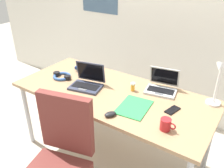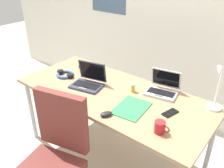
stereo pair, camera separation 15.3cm
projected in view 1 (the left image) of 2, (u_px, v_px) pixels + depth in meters
ground_plane at (112, 153)px, 2.47m from camera, size 12.00×12.00×0.00m
wall_back at (167, 9)px, 2.66m from camera, size 6.00×0.13×2.60m
desk at (112, 97)px, 2.15m from camera, size 1.80×0.80×0.74m
desk_lamp at (217, 84)px, 1.83m from camera, size 0.12×0.18×0.40m
laptop_front_left at (87, 82)px, 2.19m from camera, size 0.33×0.29×0.21m
laptop_by_keyboard at (162, 87)px, 2.12m from camera, size 0.31×0.28×0.20m
computer_mouse at (110, 114)px, 1.79m from camera, size 0.10×0.11×0.03m
cell_phone at (172, 110)px, 1.86m from camera, size 0.09×0.15×0.01m
headphones at (62, 76)px, 2.37m from camera, size 0.21×0.18×0.04m
pill_bottle at (133, 87)px, 2.12m from camera, size 0.04×0.04×0.08m
book_stack at (87, 68)px, 2.51m from camera, size 0.23×0.18×0.05m
paper_folder_center at (134, 107)px, 1.90m from camera, size 0.26×0.33×0.01m
coffee_mug at (166, 124)px, 1.63m from camera, size 0.11×0.08×0.09m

